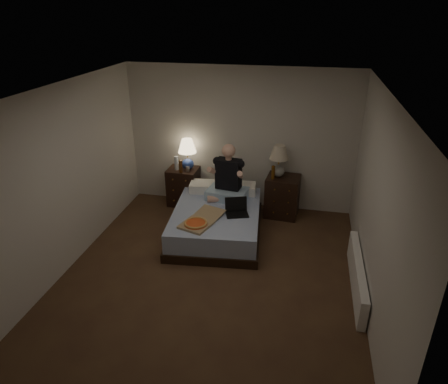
% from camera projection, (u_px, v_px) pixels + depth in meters
% --- Properties ---
extents(floor, '(4.00, 4.50, 0.00)m').
position_uv_depth(floor, '(211.00, 275.00, 5.51)').
color(floor, brown).
rests_on(floor, ground).
extents(ceiling, '(4.00, 4.50, 0.00)m').
position_uv_depth(ceiling, '(207.00, 92.00, 4.44)').
color(ceiling, white).
rests_on(ceiling, ground).
extents(wall_back, '(4.00, 0.00, 2.50)m').
position_uv_depth(wall_back, '(240.00, 139.00, 6.97)').
color(wall_back, silver).
rests_on(wall_back, ground).
extents(wall_front, '(4.00, 0.00, 2.50)m').
position_uv_depth(wall_front, '(137.00, 319.00, 2.99)').
color(wall_front, silver).
rests_on(wall_front, ground).
extents(wall_left, '(0.00, 4.50, 2.50)m').
position_uv_depth(wall_left, '(65.00, 180.00, 5.35)').
color(wall_left, silver).
rests_on(wall_left, ground).
extents(wall_right, '(0.00, 4.50, 2.50)m').
position_uv_depth(wall_right, '(377.00, 208.00, 4.60)').
color(wall_right, silver).
rests_on(wall_right, ground).
extents(bed, '(1.50, 1.90, 0.44)m').
position_uv_depth(bed, '(217.00, 222.00, 6.40)').
color(bed, '#5D7DBB').
rests_on(bed, floor).
extents(nightstand_left, '(0.55, 0.50, 0.69)m').
position_uv_depth(nightstand_left, '(184.00, 186.00, 7.36)').
color(nightstand_left, black).
rests_on(nightstand_left, floor).
extents(nightstand_right, '(0.59, 0.54, 0.72)m').
position_uv_depth(nightstand_right, '(282.00, 196.00, 6.94)').
color(nightstand_right, black).
rests_on(nightstand_right, floor).
extents(lamp_left, '(0.38, 0.38, 0.56)m').
position_uv_depth(lamp_left, '(187.00, 154.00, 7.08)').
color(lamp_left, navy).
rests_on(lamp_left, nightstand_left).
extents(lamp_right, '(0.38, 0.38, 0.56)m').
position_uv_depth(lamp_right, '(279.00, 161.00, 6.70)').
color(lamp_right, gray).
rests_on(lamp_right, nightstand_right).
extents(water_bottle, '(0.07, 0.07, 0.25)m').
position_uv_depth(water_bottle, '(176.00, 163.00, 7.12)').
color(water_bottle, silver).
rests_on(water_bottle, nightstand_left).
extents(soda_can, '(0.07, 0.07, 0.10)m').
position_uv_depth(soda_can, '(188.00, 169.00, 7.07)').
color(soda_can, '#ACABA7').
rests_on(soda_can, nightstand_left).
extents(beer_bottle_left, '(0.06, 0.06, 0.23)m').
position_uv_depth(beer_bottle_left, '(181.00, 166.00, 7.00)').
color(beer_bottle_left, '#4F280B').
rests_on(beer_bottle_left, nightstand_left).
extents(beer_bottle_right, '(0.06, 0.06, 0.23)m').
position_uv_depth(beer_bottle_right, '(273.00, 172.00, 6.68)').
color(beer_bottle_right, '#5F360D').
rests_on(beer_bottle_right, nightstand_right).
extents(person, '(0.72, 0.60, 0.93)m').
position_uv_depth(person, '(228.00, 172.00, 6.48)').
color(person, black).
rests_on(person, bed).
extents(laptop, '(0.41, 0.38, 0.24)m').
position_uv_depth(laptop, '(237.00, 208.00, 6.10)').
color(laptop, black).
rests_on(laptop, bed).
extents(pizza_box, '(0.62, 0.85, 0.08)m').
position_uv_depth(pizza_box, '(196.00, 224.00, 5.82)').
color(pizza_box, tan).
rests_on(pizza_box, bed).
extents(radiator, '(0.10, 1.60, 0.40)m').
position_uv_depth(radiator, '(357.00, 275.00, 5.17)').
color(radiator, white).
rests_on(radiator, floor).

